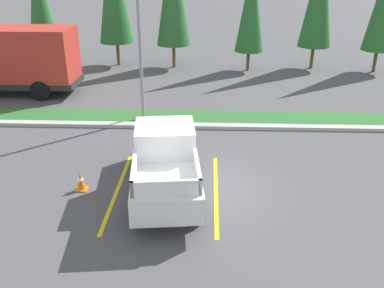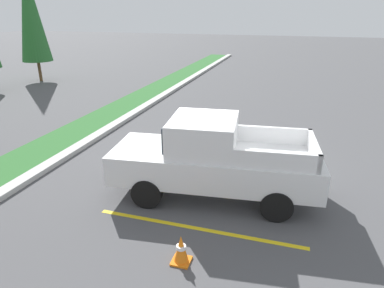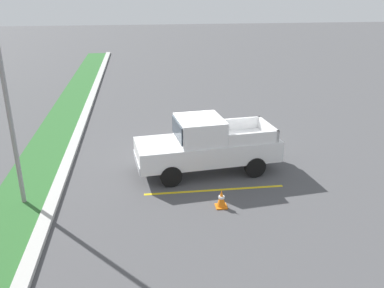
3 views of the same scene
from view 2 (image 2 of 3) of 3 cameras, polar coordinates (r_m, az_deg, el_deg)
ground_plane at (r=9.96m, az=3.26°, el=-5.63°), size 120.00×120.00×0.00m
parking_line_near at (r=7.82m, az=0.92°, el=-14.02°), size 0.12×4.80×0.01m
parking_line_far at (r=10.42m, az=5.71°, el=-4.40°), size 0.12×4.80×0.01m
curb_strip at (r=12.00m, az=-20.57°, el=-1.75°), size 56.00×0.40×0.15m
grass_median at (r=12.70m, az=-24.52°, el=-1.30°), size 56.00×1.80×0.06m
pickup_truck_main at (r=8.61m, az=3.52°, el=-2.52°), size 2.46×5.40×2.10m
cypress_tree_far_right at (r=25.47m, az=-25.59°, el=19.38°), size 1.95×1.95×7.50m
traffic_cone at (r=6.79m, az=-1.84°, el=-17.33°), size 0.36×0.36×0.60m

